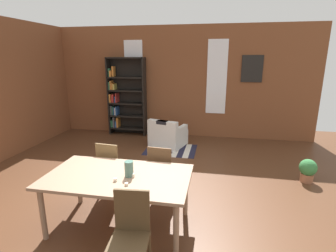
# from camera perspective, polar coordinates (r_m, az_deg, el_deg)

# --- Properties ---
(ground_plane) EXTENTS (10.48, 10.48, 0.00)m
(ground_plane) POSITION_cam_1_polar(r_m,az_deg,el_deg) (4.32, -8.01, -17.14)
(ground_plane) COLOR #53311D
(back_wall_brick) EXTENTS (7.92, 0.12, 3.16)m
(back_wall_brick) POSITION_cam_1_polar(r_m,az_deg,el_deg) (7.68, 1.45, 9.65)
(back_wall_brick) COLOR brown
(back_wall_brick) RESTS_ON ground
(window_pane_0) EXTENTS (0.55, 0.02, 2.05)m
(window_pane_0) POSITION_cam_1_polar(r_m,az_deg,el_deg) (7.88, -7.50, 10.82)
(window_pane_0) COLOR white
(window_pane_1) EXTENTS (0.55, 0.02, 2.05)m
(window_pane_1) POSITION_cam_1_polar(r_m,az_deg,el_deg) (7.49, 10.70, 10.48)
(window_pane_1) COLOR white
(dining_table) EXTENTS (1.91, 1.08, 0.77)m
(dining_table) POSITION_cam_1_polar(r_m,az_deg,el_deg) (3.59, -10.91, -11.68)
(dining_table) COLOR #917057
(dining_table) RESTS_ON ground
(vase_on_table) EXTENTS (0.12, 0.12, 0.21)m
(vase_on_table) POSITION_cam_1_polar(r_m,az_deg,el_deg) (3.46, -8.60, -9.31)
(vase_on_table) COLOR #4C7266
(vase_on_table) RESTS_ON dining_table
(tealight_candle_0) EXTENTS (0.04, 0.04, 0.03)m
(tealight_candle_0) POSITION_cam_1_polar(r_m,az_deg,el_deg) (3.28, -9.17, -12.54)
(tealight_candle_0) COLOR silver
(tealight_candle_0) RESTS_ON dining_table
(tealight_candle_1) EXTENTS (0.04, 0.04, 0.05)m
(tealight_candle_1) POSITION_cam_1_polar(r_m,az_deg,el_deg) (3.47, -7.75, -10.70)
(tealight_candle_1) COLOR silver
(tealight_candle_1) RESTS_ON dining_table
(tealight_candle_2) EXTENTS (0.04, 0.04, 0.04)m
(tealight_candle_2) POSITION_cam_1_polar(r_m,az_deg,el_deg) (3.40, -11.57, -11.54)
(tealight_candle_2) COLOR silver
(tealight_candle_2) RESTS_ON dining_table
(dining_chair_near_right) EXTENTS (0.43, 0.43, 0.95)m
(dining_chair_near_right) POSITION_cam_1_polar(r_m,az_deg,el_deg) (2.94, -8.31, -22.29)
(dining_chair_near_right) COLOR #4B361F
(dining_chair_near_right) RESTS_ON ground
(dining_chair_far_left) EXTENTS (0.44, 0.44, 0.95)m
(dining_chair_far_left) POSITION_cam_1_polar(r_m,az_deg,el_deg) (4.47, -12.44, -8.82)
(dining_chair_far_left) COLOR brown
(dining_chair_far_left) RESTS_ON ground
(dining_chair_far_right) EXTENTS (0.43, 0.43, 0.95)m
(dining_chair_far_right) POSITION_cam_1_polar(r_m,az_deg,el_deg) (4.22, -1.44, -9.92)
(dining_chair_far_right) COLOR brown
(dining_chair_far_right) RESTS_ON ground
(bookshelf_tall) EXTENTS (1.12, 0.33, 2.29)m
(bookshelf_tall) POSITION_cam_1_polar(r_m,az_deg,el_deg) (7.86, -9.56, 6.22)
(bookshelf_tall) COLOR black
(bookshelf_tall) RESTS_ON ground
(armchair_white) EXTENTS (0.99, 0.99, 0.75)m
(armchair_white) POSITION_cam_1_polar(r_m,az_deg,el_deg) (6.81, -0.09, -2.21)
(armchair_white) COLOR silver
(armchair_white) RESTS_ON ground
(potted_plant_by_shelf) EXTENTS (0.31, 0.31, 0.45)m
(potted_plant_by_shelf) POSITION_cam_1_polar(r_m,az_deg,el_deg) (5.58, 28.43, -8.46)
(potted_plant_by_shelf) COLOR #9E6042
(potted_plant_by_shelf) RESTS_ON ground
(striped_rug) EXTENTS (1.27, 1.00, 0.01)m
(striped_rug) POSITION_cam_1_polar(r_m,az_deg,el_deg) (6.62, 0.61, -5.22)
(striped_rug) COLOR #1E1E33
(striped_rug) RESTS_ON ground
(framed_picture) EXTENTS (0.56, 0.03, 0.72)m
(framed_picture) POSITION_cam_1_polar(r_m,az_deg,el_deg) (7.53, 18.04, 11.90)
(framed_picture) COLOR black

